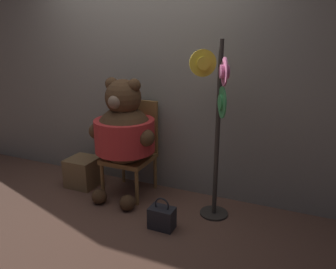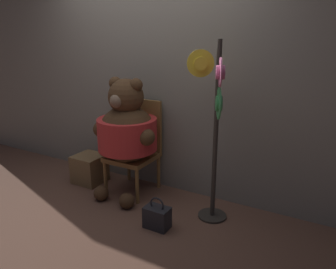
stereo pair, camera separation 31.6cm
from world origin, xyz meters
TOP-DOWN VIEW (x-y plane):
  - ground_plane at (0.00, 0.00)m, footprint 14.00×14.00m
  - wall_back at (0.00, 0.65)m, footprint 8.00×0.10m
  - chair at (-0.09, 0.40)m, footprint 0.49×0.50m
  - teddy_bear at (-0.09, 0.22)m, footprint 0.77×0.68m
  - hat_display_rack at (0.92, 0.17)m, footprint 0.39×0.41m
  - handbag_on_ground at (0.55, -0.21)m, footprint 0.24×0.15m
  - wooden_crate at (-0.69, 0.25)m, footprint 0.34×0.34m

SIDE VIEW (x-z plane):
  - ground_plane at x=0.00m, z-range 0.00..0.00m
  - handbag_on_ground at x=0.55m, z-range -0.05..0.26m
  - wooden_crate at x=-0.69m, z-range 0.00..0.34m
  - chair at x=-0.09m, z-range 0.01..1.04m
  - teddy_bear at x=-0.09m, z-range 0.09..1.41m
  - hat_display_rack at x=0.92m, z-range 0.13..1.83m
  - wall_back at x=0.00m, z-range 0.00..2.33m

